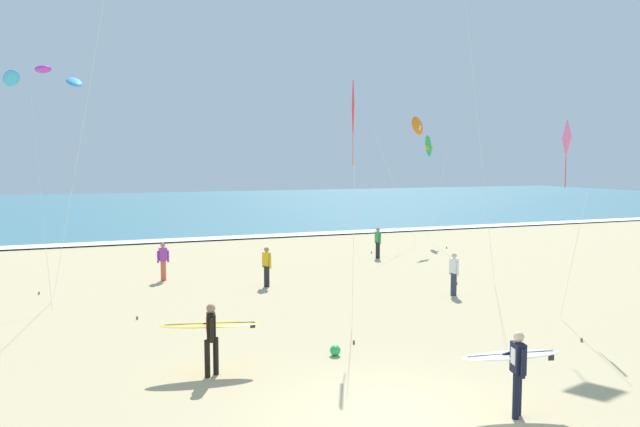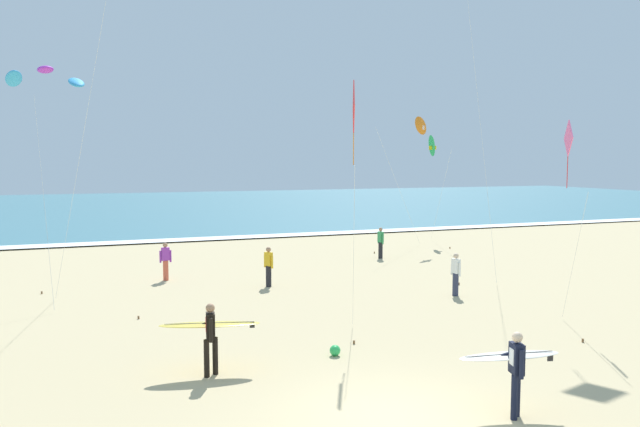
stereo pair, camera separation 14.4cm
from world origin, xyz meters
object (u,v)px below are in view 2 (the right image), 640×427
bystander_yellow_top (269,266)px  bystander_white_top (456,274)px  bystander_purple_top (166,261)px  kite_delta_amber_extra (421,126)px  bystander_green_top (381,243)px  kite_arc_violet_low (46,78)px  kite_diamond_scarlet_outer (354,111)px  surfer_lead (513,363)px  kite_diamond_rose_close (569,145)px  kite_delta_emerald_far (433,146)px  beach_ball (335,350)px  surfer_trailing (210,329)px

bystander_yellow_top → bystander_white_top: bearing=-33.7°
bystander_purple_top → bystander_yellow_top: size_ratio=1.00×
kite_delta_amber_extra → bystander_green_top: 8.34m
kite_arc_violet_low → kite_diamond_scarlet_outer: size_ratio=1.09×
surfer_lead → bystander_white_top: (4.96, 9.58, -0.23)m
kite_arc_violet_low → bystander_white_top: 15.57m
kite_arc_violet_low → bystander_green_top: size_ratio=5.01×
kite_diamond_rose_close → kite_delta_amber_extra: (4.44, 16.59, 1.54)m
bystander_white_top → bystander_purple_top: bearing=144.9°
kite_diamond_rose_close → bystander_white_top: (-1.18, 4.22, -4.65)m
bystander_purple_top → bystander_yellow_top: same height
kite_delta_amber_extra → bystander_yellow_top: (-11.65, -8.35, -6.20)m
kite_delta_emerald_far → bystander_yellow_top: kite_delta_emerald_far is taller
kite_delta_emerald_far → kite_delta_amber_extra: (-1.85, -1.76, 1.10)m
surfer_lead → bystander_purple_top: size_ratio=1.32×
kite_diamond_scarlet_outer → bystander_purple_top: bearing=114.7°
kite_delta_emerald_far → kite_arc_violet_low: (-21.26, -11.70, 1.72)m
bystander_white_top → bystander_yellow_top: bearing=146.3°
kite_delta_emerald_far → kite_diamond_rose_close: (-6.29, -18.36, -0.44)m
beach_ball → kite_diamond_scarlet_outer: bearing=56.7°
kite_diamond_scarlet_outer → bystander_yellow_top: size_ratio=4.61×
beach_ball → kite_delta_amber_extra: bearing=54.3°
surfer_lead → kite_arc_violet_low: (-8.83, 12.01, 6.58)m
bystander_yellow_top → bystander_white_top: size_ratio=1.00×
surfer_trailing → kite_arc_violet_low: kite_arc_violet_low is taller
kite_diamond_rose_close → beach_ball: kite_diamond_rose_close is taller
kite_delta_amber_extra → bystander_green_top: size_ratio=4.78×
bystander_purple_top → bystander_green_top: bearing=10.5°
kite_diamond_rose_close → bystander_purple_top: 16.17m
bystander_purple_top → beach_ball: size_ratio=5.68×
kite_diamond_scarlet_outer → bystander_white_top: bearing=26.6°
surfer_trailing → bystander_white_top: bearing=26.9°
surfer_lead → kite_delta_emerald_far: size_ratio=0.32×
surfer_trailing → bystander_purple_top: surfer_trailing is taller
bystander_yellow_top → beach_ball: bystander_yellow_top is taller
bystander_green_top → bystander_yellow_top: bearing=-146.6°
bystander_purple_top → bystander_white_top: same height
bystander_white_top → beach_ball: bearing=-144.0°
bystander_purple_top → beach_ball: (2.85, -11.77, -0.67)m
surfer_lead → surfer_trailing: (-5.10, 4.46, 0.01)m
bystander_green_top → kite_arc_violet_low: bearing=-157.0°
kite_diamond_scarlet_outer → bystander_white_top: 8.19m
surfer_trailing → bystander_green_top: (11.36, 13.96, -0.24)m
surfer_trailing → beach_ball: surfer_trailing is taller
kite_diamond_rose_close → bystander_green_top: size_ratio=3.92×
kite_arc_violet_low → kite_diamond_rose_close: 16.52m
kite_delta_emerald_far → beach_ball: size_ratio=23.53×
kite_arc_violet_low → surfer_lead: bearing=-53.7°
bystander_white_top → kite_delta_emerald_far: bearing=62.2°
bystander_yellow_top → beach_ball: bearing=-95.2°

